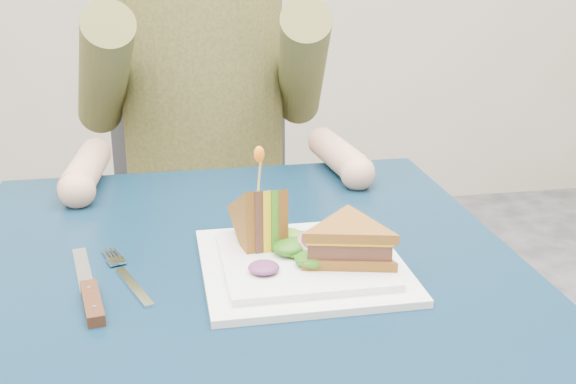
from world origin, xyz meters
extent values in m
cube|color=#081D2F|center=(0.00, 0.00, 0.71)|extent=(0.75, 0.75, 0.03)
cylinder|color=#595B5E|center=(-0.32, 0.32, 0.35)|extent=(0.04, 0.04, 0.70)
cylinder|color=#595B5E|center=(0.32, 0.32, 0.35)|extent=(0.04, 0.04, 0.70)
cube|color=#47474C|center=(0.00, 0.64, 0.45)|extent=(0.42, 0.40, 0.04)
cube|color=#47474C|center=(0.00, 0.82, 0.70)|extent=(0.42, 0.03, 0.46)
cylinder|color=#47474C|center=(0.18, 0.47, 0.21)|extent=(0.02, 0.02, 0.43)
cylinder|color=#47474C|center=(-0.18, 0.81, 0.21)|extent=(0.02, 0.02, 0.43)
cylinder|color=#47474C|center=(0.18, 0.81, 0.21)|extent=(0.02, 0.02, 0.43)
cylinder|color=#4A4722|center=(0.00, 0.62, 0.87)|extent=(0.34, 0.34, 0.52)
cylinder|color=brown|center=(-0.20, 0.53, 0.89)|extent=(0.15, 0.39, 0.31)
cylinder|color=tan|center=(-0.23, 0.33, 0.76)|extent=(0.08, 0.20, 0.06)
sphere|color=tan|center=(-0.23, 0.23, 0.76)|extent=(0.06, 0.06, 0.06)
cylinder|color=brown|center=(0.20, 0.53, 0.89)|extent=(0.15, 0.39, 0.31)
cylinder|color=tan|center=(0.23, 0.33, 0.76)|extent=(0.08, 0.20, 0.06)
sphere|color=tan|center=(0.23, 0.23, 0.76)|extent=(0.06, 0.06, 0.06)
cube|color=white|center=(0.08, -0.07, 0.73)|extent=(0.26, 0.26, 0.01)
cube|color=white|center=(0.08, -0.07, 0.74)|extent=(0.21, 0.21, 0.01)
cube|color=silver|center=(-0.14, -0.08, 0.73)|extent=(0.05, 0.11, 0.00)
cube|color=silver|center=(-0.16, 0.00, 0.73)|extent=(0.03, 0.03, 0.00)
cube|color=silver|center=(-0.18, 0.02, 0.73)|extent=(0.01, 0.03, 0.00)
cube|color=silver|center=(-0.17, 0.02, 0.73)|extent=(0.01, 0.03, 0.00)
cube|color=silver|center=(-0.17, 0.02, 0.73)|extent=(0.01, 0.03, 0.00)
cube|color=silver|center=(-0.16, 0.02, 0.73)|extent=(0.01, 0.03, 0.00)
cube|color=silver|center=(-0.21, -0.02, 0.73)|extent=(0.04, 0.14, 0.00)
cube|color=black|center=(-0.19, -0.12, 0.74)|extent=(0.04, 0.10, 0.01)
cylinder|color=silver|center=(-0.19, -0.10, 0.74)|extent=(0.01, 0.01, 0.00)
cylinder|color=silver|center=(-0.18, -0.15, 0.74)|extent=(0.01, 0.01, 0.00)
cylinder|color=tan|center=(0.03, -0.02, 0.85)|extent=(0.01, 0.01, 0.06)
ellipsoid|color=orange|center=(0.03, -0.02, 0.88)|extent=(0.01, 0.01, 0.02)
torus|color=#9E4C7A|center=(0.09, -0.06, 0.77)|extent=(0.04, 0.04, 0.02)
camera|label=1|loc=(-0.10, -0.90, 1.15)|focal=45.00mm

